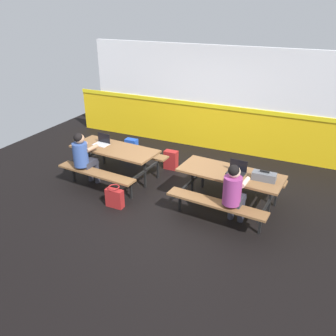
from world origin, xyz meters
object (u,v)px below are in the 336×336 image
(toolbox_grey, at_px, (264,176))
(tote_bag_bright, at_px, (115,198))
(student_nearer, at_px, (83,155))
(laptop_silver, at_px, (102,142))
(picnic_table_right, at_px, (230,181))
(student_further, at_px, (234,191))
(backpack_dark, at_px, (171,160))
(laptop_dark, at_px, (237,170))
(picnic_table_left, at_px, (115,155))
(satchel_spare, at_px, (132,148))

(toolbox_grey, relative_size, tote_bag_bright, 0.93)
(student_nearer, relative_size, laptop_silver, 3.59)
(picnic_table_right, distance_m, tote_bag_bright, 2.16)
(student_nearer, xyz_separation_m, tote_bag_bright, (0.99, -0.43, -0.51))
(picnic_table_right, height_order, tote_bag_bright, picnic_table_right)
(student_further, bearing_deg, picnic_table_right, 110.73)
(picnic_table_right, height_order, toolbox_grey, toolbox_grey)
(backpack_dark, relative_size, tote_bag_bright, 1.02)
(laptop_silver, height_order, laptop_dark, same)
(student_further, height_order, toolbox_grey, student_further)
(student_nearer, xyz_separation_m, backpack_dark, (1.25, 1.53, -0.49))
(picnic_table_left, relative_size, student_nearer, 1.58)
(toolbox_grey, bearing_deg, student_nearer, -173.70)
(laptop_silver, bearing_deg, toolbox_grey, -3.35)
(student_further, bearing_deg, tote_bag_bright, -172.30)
(tote_bag_bright, bearing_deg, picnic_table_right, 24.10)
(picnic_table_left, xyz_separation_m, tote_bag_bright, (0.59, -0.96, -0.38))
(picnic_table_left, bearing_deg, toolbox_grey, -2.54)
(laptop_dark, bearing_deg, laptop_silver, 177.56)
(laptop_dark, xyz_separation_m, toolbox_grey, (0.49, -0.08, 0.02))
(tote_bag_bright, height_order, satchel_spare, satchel_spare)
(student_further, xyz_separation_m, laptop_silver, (-3.10, 0.73, 0.08))
(laptop_dark, distance_m, toolbox_grey, 0.50)
(student_nearer, distance_m, toolbox_grey, 3.54)
(toolbox_grey, bearing_deg, tote_bag_bright, -162.06)
(toolbox_grey, bearing_deg, satchel_spare, 157.90)
(backpack_dark, bearing_deg, student_nearer, -129.11)
(laptop_silver, distance_m, backpack_dark, 1.63)
(backpack_dark, bearing_deg, picnic_table_right, -33.14)
(student_nearer, bearing_deg, picnic_table_left, 52.85)
(student_nearer, bearing_deg, laptop_dark, 8.73)
(laptop_silver, height_order, tote_bag_bright, laptop_silver)
(laptop_silver, distance_m, satchel_spare, 1.34)
(laptop_dark, bearing_deg, student_nearer, -171.27)
(picnic_table_left, bearing_deg, picnic_table_right, -2.08)
(picnic_table_right, xyz_separation_m, satchel_spare, (-2.89, 1.37, -0.36))
(backpack_dark, bearing_deg, tote_bag_bright, -97.48)
(picnic_table_right, relative_size, satchel_spare, 4.35)
(laptop_silver, bearing_deg, backpack_dark, 38.13)
(student_further, distance_m, tote_bag_bright, 2.24)
(toolbox_grey, distance_m, backpack_dark, 2.61)
(toolbox_grey, distance_m, satchel_spare, 3.80)
(toolbox_grey, height_order, satchel_spare, toolbox_grey)
(laptop_silver, relative_size, backpack_dark, 0.76)
(laptop_dark, height_order, tote_bag_bright, laptop_dark)
(picnic_table_left, height_order, toolbox_grey, toolbox_grey)
(student_further, distance_m, laptop_silver, 3.18)
(picnic_table_right, distance_m, student_nearer, 2.96)
(picnic_table_right, distance_m, backpack_dark, 2.04)
(student_further, height_order, laptop_silver, student_further)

